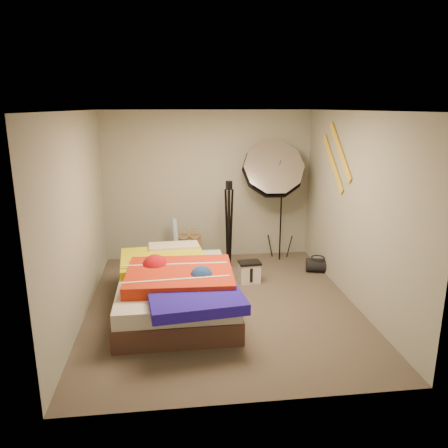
{
  "coord_description": "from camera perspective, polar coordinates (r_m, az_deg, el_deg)",
  "views": [
    {
      "loc": [
        -0.61,
        -5.28,
        2.55
      ],
      "look_at": [
        0.1,
        0.6,
        0.95
      ],
      "focal_mm": 35.0,
      "sensor_mm": 36.0,
      "label": 1
    }
  ],
  "objects": [
    {
      "name": "wall_front",
      "position": [
        3.58,
        3.44,
        -6.18
      ],
      "size": [
        3.5,
        0.0,
        3.5
      ],
      "primitive_type": "plane",
      "rotation": [
        -1.57,
        0.0,
        0.0
      ],
      "color": "gray",
      "rests_on": "floor"
    },
    {
      "name": "wall_back",
      "position": [
        7.42,
        -2.07,
        5.01
      ],
      "size": [
        3.5,
        0.0,
        3.5
      ],
      "primitive_type": "plane",
      "rotation": [
        1.57,
        0.0,
        0.0
      ],
      "color": "gray",
      "rests_on": "floor"
    },
    {
      "name": "wall_stripe_lower",
      "position": [
        6.61,
        14.03,
        7.72
      ],
      "size": [
        0.02,
        0.91,
        0.78
      ],
      "primitive_type": "cube",
      "rotation": [
        0.7,
        0.0,
        0.0
      ],
      "color": "gold",
      "rests_on": "wall_right"
    },
    {
      "name": "tote_bag",
      "position": [
        7.56,
        -4.56,
        -2.99
      ],
      "size": [
        0.42,
        0.18,
        0.43
      ],
      "primitive_type": "cube",
      "rotation": [
        -0.14,
        0.0,
        0.01
      ],
      "color": "#9D7551",
      "rests_on": "floor"
    },
    {
      "name": "wrapping_roll",
      "position": [
        7.25,
        -6.3,
        -2.34
      ],
      "size": [
        0.14,
        0.24,
        0.78
      ],
      "primitive_type": "cylinder",
      "rotation": [
        -0.17,
        0.0,
        0.27
      ],
      "color": "#599EBE",
      "rests_on": "floor"
    },
    {
      "name": "wall_left",
      "position": [
        5.56,
        -18.52,
        0.79
      ],
      "size": [
        0.0,
        4.0,
        4.0
      ],
      "primitive_type": "plane",
      "rotation": [
        1.57,
        0.0,
        1.57
      ],
      "color": "gray",
      "rests_on": "floor"
    },
    {
      "name": "floor",
      "position": [
        5.89,
        -0.27,
        -10.51
      ],
      "size": [
        4.0,
        4.0,
        0.0
      ],
      "primitive_type": "plane",
      "color": "brown",
      "rests_on": "ground"
    },
    {
      "name": "photo_umbrella",
      "position": [
        7.2,
        6.41,
        6.96
      ],
      "size": [
        1.29,
        0.99,
        2.15
      ],
      "color": "black",
      "rests_on": "floor"
    },
    {
      "name": "wall_stripe_upper",
      "position": [
        6.36,
        14.94,
        9.2
      ],
      "size": [
        0.02,
        0.91,
        0.78
      ],
      "primitive_type": "cube",
      "rotation": [
        0.7,
        0.0,
        0.0
      ],
      "color": "gold",
      "rests_on": "wall_right"
    },
    {
      "name": "wall_right",
      "position": [
        5.93,
        16.78,
        1.8
      ],
      "size": [
        0.0,
        4.0,
        4.0
      ],
      "primitive_type": "plane",
      "rotation": [
        1.57,
        0.0,
        -1.57
      ],
      "color": "gray",
      "rests_on": "floor"
    },
    {
      "name": "bed",
      "position": [
        5.69,
        -6.26,
        -8.24
      ],
      "size": [
        1.54,
        2.29,
        0.61
      ],
      "color": "#4B2F27",
      "rests_on": "floor"
    },
    {
      "name": "duffel_bag",
      "position": [
        7.12,
        12.12,
        -5.28
      ],
      "size": [
        0.4,
        0.29,
        0.22
      ],
      "primitive_type": "cylinder",
      "rotation": [
        0.0,
        1.57,
        -0.23
      ],
      "color": "black",
      "rests_on": "floor"
    },
    {
      "name": "ceiling",
      "position": [
        5.32,
        -0.3,
        14.58
      ],
      "size": [
        4.0,
        4.0,
        0.0
      ],
      "primitive_type": "plane",
      "rotation": [
        3.14,
        0.0,
        0.0
      ],
      "color": "silver",
      "rests_on": "wall_back"
    },
    {
      "name": "camera_tripod",
      "position": [
        6.87,
        0.65,
        0.59
      ],
      "size": [
        0.1,
        0.1,
        1.44
      ],
      "color": "black",
      "rests_on": "floor"
    },
    {
      "name": "camera_case",
      "position": [
        6.57,
        3.35,
        -6.37
      ],
      "size": [
        0.31,
        0.23,
        0.3
      ],
      "primitive_type": "cube",
      "rotation": [
        0.0,
        0.0,
        0.07
      ],
      "color": "white",
      "rests_on": "floor"
    }
  ]
}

